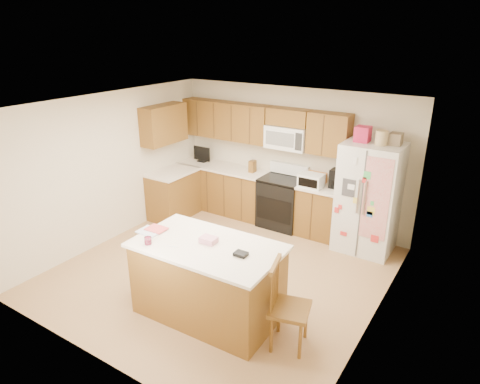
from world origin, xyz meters
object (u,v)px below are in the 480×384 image
Objects in this scene: windsor_chair_left at (152,265)px; windsor_chair_back at (242,263)px; refrigerator at (369,197)px; island at (208,280)px; windsor_chair_right at (288,308)px; stove at (282,201)px.

windsor_chair_back reaches higher than windsor_chair_left.
refrigerator reaches higher than windsor_chair_left.
refrigerator is 2.15× the size of windsor_chair_back.
island is 0.65m from windsor_chair_back.
windsor_chair_left is 2.02m from windsor_chair_right.
island is 1.80× the size of windsor_chair_right.
refrigerator reaches higher than windsor_chair_back.
stove is 0.55× the size of refrigerator.
windsor_chair_back is (0.54, -2.22, -0.03)m from stove.
windsor_chair_left is at bearing -99.38° from stove.
refrigerator is 3.05m from island.
windsor_chair_left is at bearing -177.03° from island.
windsor_chair_left is (-0.48, -2.91, -0.04)m from stove.
refrigerator is at bearing 68.05° from island.
stove is 2.95m from windsor_chair_left.
windsor_chair_right is at bearing 1.91° from windsor_chair_left.
windsor_chair_right is at bearing -90.60° from refrigerator.
refrigerator reaches higher than stove.
stove reaches higher than windsor_chair_left.
refrigerator is 2.44m from windsor_chair_back.
island is (0.44, -2.86, 0.03)m from stove.
island is at bearing -81.23° from stove.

